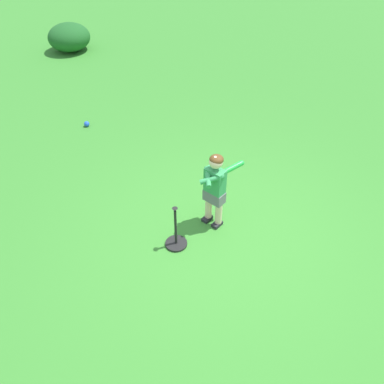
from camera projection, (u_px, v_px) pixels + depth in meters
The scene contains 5 objects.
ground_plane at pixel (230, 237), 4.97m from camera, with size 40.00×40.00×0.00m, color #38842D.
child_batter at pixel (215, 185), 4.78m from camera, with size 0.52×0.46×1.08m.
play_ball_midfield at pixel (87, 124), 7.13m from camera, with size 0.10×0.10×0.10m, color blue.
batting_tee at pixel (176, 239), 4.81m from camera, with size 0.28×0.28×0.62m.
shrub_right_background at pixel (69, 37), 10.03m from camera, with size 1.11×1.07×0.70m, color #1E5B23.
Camera 1 is at (-3.43, -0.60, 3.63)m, focal length 35.82 mm.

